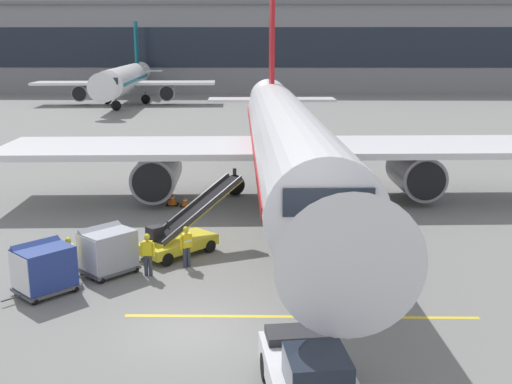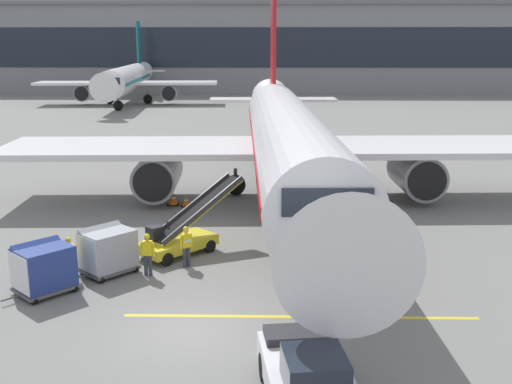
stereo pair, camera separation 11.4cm
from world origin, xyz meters
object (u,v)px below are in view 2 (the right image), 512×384
at_px(baggage_cart_second, 43,267).
at_px(distant_airplane, 127,80).
at_px(belt_loader, 182,234).
at_px(parked_airplane, 287,139).
at_px(safety_cone_wingtip, 173,199).
at_px(ground_crew_by_loader, 69,256).
at_px(ground_crew_by_carts, 186,244).
at_px(baggage_cart_lead, 107,249).
at_px(pushback_tug, 309,377).
at_px(ground_crew_marshaller, 147,252).
at_px(safety_cone_engine_keepout, 186,201).

relative_size(baggage_cart_second, distant_airplane, 0.07).
relative_size(belt_loader, distant_airplane, 0.13).
bearing_deg(parked_airplane, safety_cone_wingtip, -165.43).
xyz_separation_m(baggage_cart_second, distant_airplane, (-12.46, 69.93, 2.56)).
distance_m(parked_airplane, ground_crew_by_loader, 15.99).
distance_m(baggage_cart_second, ground_crew_by_loader, 1.39).
height_order(ground_crew_by_carts, safety_cone_wingtip, ground_crew_by_carts).
height_order(ground_crew_by_carts, distant_airplane, distant_airplane).
distance_m(baggage_cart_lead, distant_airplane, 69.43).
relative_size(parked_airplane, belt_loader, 9.25).
distance_m(pushback_tug, ground_crew_by_carts, 10.91).
bearing_deg(baggage_cart_second, parked_airplane, 56.95).
height_order(ground_crew_by_carts, ground_crew_marshaller, same).
distance_m(parked_airplane, ground_crew_by_carts, 12.68).
xyz_separation_m(belt_loader, baggage_cart_lead, (-2.66, -2.45, 0.13)).
distance_m(safety_cone_engine_keepout, distant_airplane, 59.81).
relative_size(pushback_tug, ground_crew_by_loader, 2.66).
bearing_deg(belt_loader, distant_airplane, 104.53).
distance_m(parked_airplane, baggage_cart_lead, 14.68).
height_order(parked_airplane, pushback_tug, parked_airplane).
distance_m(ground_crew_by_loader, distant_airplane, 69.93).
bearing_deg(ground_crew_by_loader, ground_crew_by_carts, 19.21).
bearing_deg(distant_airplane, baggage_cart_second, -79.89).
distance_m(ground_crew_by_carts, distant_airplane, 69.40).
bearing_deg(parked_airplane, ground_crew_by_loader, -123.86).
height_order(baggage_cart_second, safety_cone_engine_keepout, baggage_cart_second).
relative_size(ground_crew_by_carts, safety_cone_engine_keepout, 2.81).
distance_m(parked_airplane, safety_cone_wingtip, 7.45).
xyz_separation_m(parked_airplane, safety_cone_engine_keepout, (-5.75, -1.97, -3.27)).
relative_size(ground_crew_marshaller, safety_cone_wingtip, 2.31).
bearing_deg(safety_cone_wingtip, baggage_cart_second, -102.64).
distance_m(belt_loader, ground_crew_marshaller, 2.87).
relative_size(belt_loader, safety_cone_engine_keepout, 7.58).
bearing_deg(safety_cone_engine_keepout, belt_loader, -83.58).
xyz_separation_m(parked_airplane, ground_crew_marshaller, (-5.85, -12.59, -2.57)).
bearing_deg(ground_crew_marshaller, baggage_cart_second, -152.96).
relative_size(parked_airplane, safety_cone_wingtip, 57.61).
bearing_deg(baggage_cart_second, baggage_cart_lead, 47.85).
xyz_separation_m(ground_crew_by_loader, safety_cone_engine_keepout, (3.05, 11.14, -0.70)).
bearing_deg(baggage_cart_lead, ground_crew_by_carts, 13.79).
xyz_separation_m(ground_crew_by_carts, safety_cone_engine_keepout, (-1.30, 9.63, -0.70)).
distance_m(belt_loader, pushback_tug, 12.62).
height_order(ground_crew_by_loader, ground_crew_by_carts, same).
bearing_deg(belt_loader, ground_crew_marshaller, -110.26).
bearing_deg(safety_cone_engine_keepout, baggage_cart_second, -106.20).
distance_m(ground_crew_by_loader, safety_cone_engine_keepout, 11.57).
relative_size(parked_airplane, baggage_cart_lead, 17.05).
bearing_deg(parked_airplane, baggage_cart_lead, -121.33).
xyz_separation_m(baggage_cart_lead, ground_crew_marshaller, (1.67, -0.24, -0.00)).
distance_m(parked_airplane, pushback_tug, 21.74).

